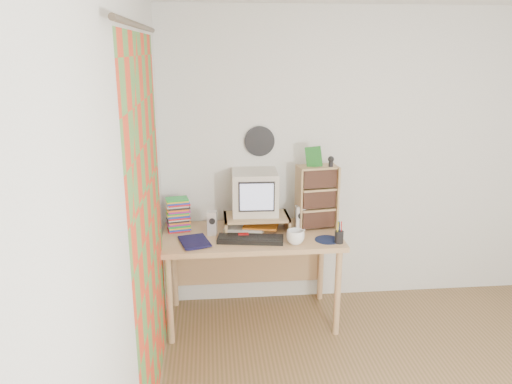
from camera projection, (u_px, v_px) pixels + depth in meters
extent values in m
plane|color=white|center=(367.00, 160.00, 4.26)|extent=(3.50, 0.00, 3.50)
plane|color=white|center=(128.00, 244.00, 2.42)|extent=(0.00, 3.50, 3.50)
plane|color=red|center=(149.00, 229.00, 2.91)|extent=(0.00, 2.20, 2.20)
cylinder|color=black|center=(260.00, 141.00, 4.10)|extent=(0.25, 0.02, 0.25)
cube|color=tan|center=(251.00, 237.00, 3.95)|extent=(1.40, 0.70, 0.04)
cube|color=tan|center=(248.00, 261.00, 4.37)|extent=(1.33, 0.02, 0.41)
cylinder|color=tan|center=(170.00, 300.00, 3.72)|extent=(0.05, 0.05, 0.71)
cylinder|color=tan|center=(337.00, 293.00, 3.84)|extent=(0.05, 0.05, 0.71)
cylinder|color=tan|center=(174.00, 268.00, 4.27)|extent=(0.05, 0.05, 0.71)
cylinder|color=tan|center=(321.00, 262.00, 4.39)|extent=(0.05, 0.05, 0.71)
cube|color=tan|center=(225.00, 224.00, 4.01)|extent=(0.02, 0.30, 0.12)
cube|color=tan|center=(287.00, 222.00, 4.05)|extent=(0.02, 0.30, 0.12)
cube|color=tan|center=(256.00, 217.00, 4.02)|extent=(0.52, 0.30, 0.02)
cube|color=beige|center=(255.00, 193.00, 4.01)|extent=(0.37, 0.37, 0.34)
cube|color=silver|center=(212.00, 223.00, 3.91)|extent=(0.08, 0.08, 0.19)
cube|color=silver|center=(300.00, 218.00, 4.03)|extent=(0.08, 0.08, 0.20)
cube|color=black|center=(250.00, 239.00, 3.80)|extent=(0.52, 0.24, 0.03)
cube|color=tan|center=(317.00, 197.00, 4.02)|extent=(0.33, 0.21, 0.52)
imported|color=white|center=(295.00, 237.00, 3.74)|extent=(0.18, 0.18, 0.11)
imported|color=#100E36|center=(181.00, 242.00, 3.72)|extent=(0.28, 0.24, 0.05)
cylinder|color=#0F1732|center=(328.00, 240.00, 3.82)|extent=(0.22, 0.22, 0.00)
cube|color=#B11213|center=(243.00, 236.00, 3.85)|extent=(0.08, 0.05, 0.04)
cube|color=#1B6120|center=(314.00, 157.00, 3.91)|extent=(0.13, 0.06, 0.16)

